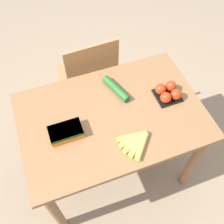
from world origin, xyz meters
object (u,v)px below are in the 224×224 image
Objects in this scene: carrot_bag at (66,131)px; cucumber_near at (116,89)px; banana_bunch at (136,142)px; chair at (89,79)px; tomato_pack at (168,92)px.

carrot_bag reaches higher than cucumber_near.
cucumber_near reaches higher than banana_bunch.
chair is at bearing 63.25° from carrot_bag.
cucumber_near is (0.07, -0.41, 0.31)m from chair.
cucumber_near is (0.03, 0.39, 0.01)m from banana_bunch.
tomato_pack is at bearing 120.32° from chair.
cucumber_near is at bearing 27.64° from carrot_bag.
carrot_bag is at bearing -175.95° from tomato_pack.
tomato_pack reaches higher than cucumber_near.
tomato_pack reaches higher than carrot_bag.
tomato_pack is 0.67× the size of cucumber_near.
chair is at bearing 99.84° from cucumber_near.
carrot_bag reaches higher than banana_bunch.
chair reaches higher than banana_bunch.
tomato_pack is at bearing -27.64° from cucumber_near.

